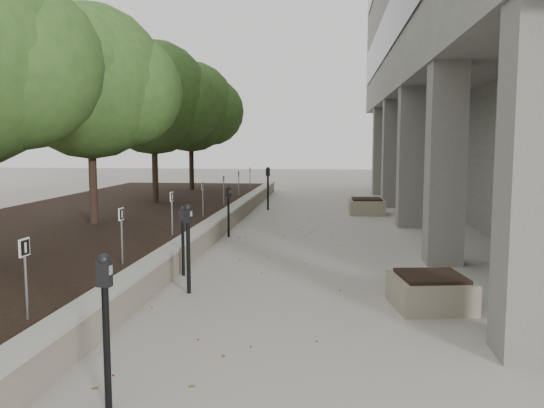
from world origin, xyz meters
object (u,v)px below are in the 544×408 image
at_px(crabapple_tree_4, 154,122).
at_px(parking_meter_4, 228,212).
at_px(parking_meter_1, 106,332).
at_px(parking_meter_3, 183,241).
at_px(planter_back, 367,206).
at_px(parking_meter_5, 268,189).
at_px(parking_meter_2, 188,249).
at_px(planter_front, 431,291).
at_px(crabapple_tree_5, 191,126).
at_px(crabapple_tree_3, 91,115).

relative_size(crabapple_tree_4, parking_meter_4, 4.13).
bearing_deg(parking_meter_1, parking_meter_3, 102.94).
relative_size(parking_meter_3, planter_back, 1.11).
height_order(parking_meter_4, parking_meter_5, parking_meter_5).
distance_m(parking_meter_3, parking_meter_4, 4.26).
distance_m(parking_meter_1, parking_meter_4, 9.44).
distance_m(parking_meter_2, planter_back, 11.06).
bearing_deg(planter_back, crabapple_tree_4, -174.23).
distance_m(parking_meter_3, planter_front, 4.49).
bearing_deg(crabapple_tree_5, parking_meter_1, -78.18).
bearing_deg(crabapple_tree_3, planter_back, 38.67).
relative_size(crabapple_tree_3, planter_back, 4.66).
relative_size(parking_meter_2, parking_meter_4, 1.11).
bearing_deg(crabapple_tree_5, crabapple_tree_3, -90.00).
height_order(parking_meter_1, parking_meter_3, parking_meter_1).
bearing_deg(crabapple_tree_5, crabapple_tree_4, -90.00).
bearing_deg(parking_meter_2, planter_back, 88.09).
bearing_deg(parking_meter_1, parking_meter_5, 96.41).
height_order(crabapple_tree_3, parking_meter_5, crabapple_tree_3).
height_order(parking_meter_2, planter_front, parking_meter_2).
xyz_separation_m(crabapple_tree_3, parking_meter_4, (3.31, 0.68, -2.46)).
bearing_deg(parking_meter_1, crabapple_tree_4, 111.45).
distance_m(crabapple_tree_4, parking_meter_3, 9.50).
relative_size(parking_meter_1, parking_meter_5, 0.94).
relative_size(crabapple_tree_3, parking_meter_4, 4.13).
relative_size(parking_meter_1, parking_meter_4, 1.11).
height_order(crabapple_tree_5, parking_meter_3, crabapple_tree_5).
height_order(crabapple_tree_5, parking_meter_2, crabapple_tree_5).
bearing_deg(parking_meter_5, planter_back, 2.81).
bearing_deg(parking_meter_4, crabapple_tree_3, -150.33).
distance_m(crabapple_tree_3, parking_meter_5, 7.79).
xyz_separation_m(crabapple_tree_5, parking_meter_4, (3.31, -9.32, -2.46)).
bearing_deg(crabapple_tree_3, parking_meter_5, 60.24).
bearing_deg(crabapple_tree_4, parking_meter_4, -52.53).
bearing_deg(parking_meter_3, crabapple_tree_4, 108.03).
bearing_deg(parking_meter_5, parking_meter_1, -74.45).
bearing_deg(planter_front, parking_meter_3, 159.22).
height_order(parking_meter_2, parking_meter_5, parking_meter_5).
xyz_separation_m(crabapple_tree_5, planter_back, (7.15, -4.28, -2.85)).
distance_m(crabapple_tree_5, parking_meter_5, 5.63).
bearing_deg(crabapple_tree_3, parking_meter_3, -47.76).
height_order(crabapple_tree_4, planter_front, crabapple_tree_4).
distance_m(crabapple_tree_5, parking_meter_3, 14.18).
relative_size(parking_meter_5, planter_back, 1.34).
height_order(crabapple_tree_3, parking_meter_3, crabapple_tree_3).
xyz_separation_m(parking_meter_2, planter_front, (3.77, -0.41, -0.48)).
distance_m(crabapple_tree_5, planter_back, 8.81).
xyz_separation_m(parking_meter_2, planter_back, (3.49, 10.48, -0.46)).
xyz_separation_m(crabapple_tree_5, parking_meter_3, (3.25, -13.58, -2.47)).
height_order(parking_meter_4, planter_back, parking_meter_4).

